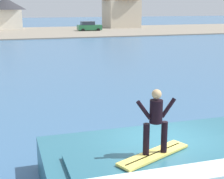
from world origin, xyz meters
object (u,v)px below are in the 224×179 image
Objects in this scene: surfboard at (154,155)px; car_far_shore at (89,26)px; wave_crest at (170,169)px; house_gabled_white at (121,8)px; house_small_cottage at (6,12)px; tree_tall_bare at (133,4)px; surfer at (156,118)px.

car_far_shore is at bearing 78.30° from surfboard.
house_gabled_white is (19.67, 62.76, 3.64)m from wave_crest.
wave_crest is 0.84× the size of house_small_cottage.
tree_tall_bare is at bearing 70.02° from surfboard.
surfboard is 0.28× the size of house_small_cottage.
surfboard is (-0.61, -0.30, 0.63)m from wave_crest.
car_far_shore is 0.66× the size of tree_tall_bare.
house_small_cottage reaches higher than surfer.
house_gabled_white is (20.25, 63.05, 2.06)m from surfer.
surfboard is at bearing -153.30° from surfer.
tree_tall_bare reaches higher than car_far_shore.
surfer is 66.25m from house_gabled_white.
surfer is 0.38× the size of car_far_shore.
house_gabled_white is at bearing 72.60° from wave_crest.
car_far_shore is at bearing 78.84° from wave_crest.
surfboard is 66.31m from house_gabled_white.
house_gabled_white reaches higher than car_far_shore.
car_far_shore reaches higher than wave_crest.
wave_crest is at bearing 26.32° from surfer.
surfboard is 65.76m from house_small_cottage.
wave_crest is 66.75m from tree_tall_bare.
tree_tall_bare is at bearing -5.76° from house_small_cottage.
car_far_shore is 12.07m from house_gabled_white.
surfboard is 0.50× the size of car_far_shore.
tree_tall_bare reaches higher than wave_crest.
car_far_shore is 0.55× the size of house_small_cottage.
house_small_cottage reaches higher than wave_crest.
house_small_cottage is (-2.90, 65.66, 2.33)m from surfboard.
tree_tall_bare is (25.83, -2.60, 1.47)m from house_small_cottage.
surfboard is 56.62m from car_far_shore.
car_far_shore is (11.49, 55.44, -0.21)m from surfboard.
house_gabled_white is (20.28, 63.06, 3.02)m from surfboard.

